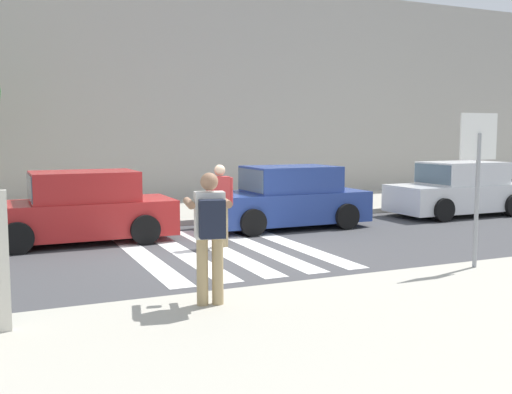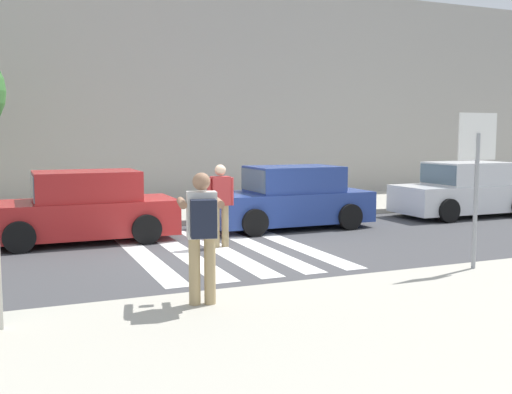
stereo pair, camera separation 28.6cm
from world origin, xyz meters
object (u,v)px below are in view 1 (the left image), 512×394
object	(u,v)px
photographer_with_backpack	(210,227)
parked_car_red	(80,209)
parked_car_blue	(287,199)
pedestrian_crossing	(220,201)
parked_car_white	(459,190)
stop_sign	(478,156)

from	to	relation	value
photographer_with_backpack	parked_car_red	xyz separation A→B (m)	(-0.80, 6.17, -0.44)
parked_car_blue	parked_car_red	bearing A→B (deg)	180.00
photographer_with_backpack	pedestrian_crossing	size ratio (longest dim) A/B	1.00
parked_car_red	parked_car_blue	bearing A→B (deg)	0.00
parked_car_white	photographer_with_backpack	bearing A→B (deg)	-147.95
stop_sign	parked_car_blue	distance (m)	6.02
photographer_with_backpack	parked_car_red	distance (m)	6.24
photographer_with_backpack	parked_car_white	size ratio (longest dim) A/B	0.42
pedestrian_crossing	parked_car_blue	bearing A→B (deg)	35.97
pedestrian_crossing	photographer_with_backpack	bearing A→B (deg)	-112.18
stop_sign	parked_car_red	bearing A→B (deg)	133.60
pedestrian_crossing	parked_car_blue	xyz separation A→B (m)	(2.47, 1.79, -0.25)
pedestrian_crossing	parked_car_red	distance (m)	3.15
stop_sign	pedestrian_crossing	size ratio (longest dim) A/B	1.48
pedestrian_crossing	parked_car_white	distance (m)	8.27
parked_car_red	parked_car_white	size ratio (longest dim) A/B	1.00
photographer_with_backpack	pedestrian_crossing	distance (m)	4.73
parked_car_blue	parked_car_white	distance (m)	5.60
photographer_with_backpack	parked_car_blue	bearing A→B (deg)	55.40
stop_sign	pedestrian_crossing	xyz separation A→B (m)	(-3.00, 4.06, -1.03)
pedestrian_crossing	parked_car_white	xyz separation A→B (m)	(8.07, 1.79, -0.25)
stop_sign	parked_car_white	xyz separation A→B (m)	(5.07, 5.86, -1.28)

